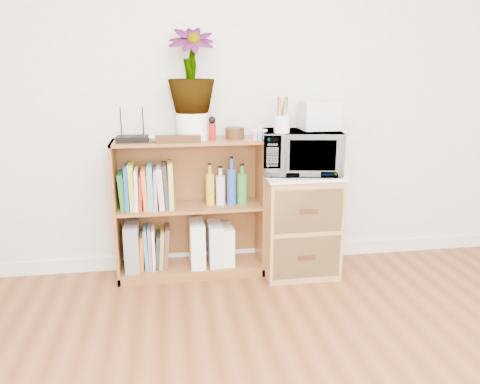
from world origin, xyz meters
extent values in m
cube|color=white|center=(0.00, 2.24, 0.05)|extent=(4.00, 0.02, 0.10)
cube|color=brown|center=(-0.35, 2.10, 0.47)|extent=(1.00, 0.30, 0.95)
cube|color=#9E7542|center=(0.40, 2.02, 0.35)|extent=(0.50, 0.45, 0.70)
imported|color=silver|center=(0.40, 2.02, 0.86)|extent=(0.57, 0.43, 0.29)
cylinder|color=white|center=(0.24, 1.94, 1.06)|extent=(0.10, 0.10, 0.11)
cube|color=silver|center=(0.53, 2.06, 1.10)|extent=(0.24, 0.20, 0.19)
cube|color=black|center=(-0.71, 2.08, 0.97)|extent=(0.20, 0.14, 0.04)
imported|color=silver|center=(-0.54, 2.07, 0.97)|extent=(0.13, 0.13, 0.03)
cylinder|color=white|center=(-0.32, 2.12, 1.04)|extent=(0.21, 0.21, 0.18)
imported|color=#38762F|center=(-0.32, 2.12, 1.39)|extent=(0.30, 0.30, 0.54)
cube|color=#33170D|center=(-0.42, 2.00, 0.97)|extent=(0.29, 0.07, 0.05)
cylinder|color=maroon|center=(-0.19, 2.06, 1.01)|extent=(0.05, 0.05, 0.11)
cylinder|color=#38210F|center=(-0.04, 2.11, 0.99)|extent=(0.13, 0.13, 0.07)
cube|color=pink|center=(0.11, 2.01, 0.98)|extent=(0.10, 0.04, 0.05)
cube|color=gray|center=(-0.75, 2.10, 0.23)|extent=(0.10, 0.26, 0.32)
cube|color=white|center=(-0.31, 2.09, 0.23)|extent=(0.10, 0.25, 0.31)
cube|color=silver|center=(-0.18, 2.09, 0.22)|extent=(0.09, 0.23, 0.29)
cube|color=white|center=(-0.10, 2.09, 0.20)|extent=(0.08, 0.21, 0.27)
cube|color=#1E732D|center=(-0.79, 2.10, 0.62)|extent=(0.05, 0.20, 0.24)
cube|color=#1D49AE|center=(-0.76, 2.10, 0.65)|extent=(0.02, 0.20, 0.29)
cube|color=gold|center=(-0.73, 2.10, 0.65)|extent=(0.04, 0.20, 0.31)
cube|color=silver|center=(-0.70, 2.10, 0.63)|extent=(0.03, 0.20, 0.27)
cube|color=red|center=(-0.67, 2.10, 0.62)|extent=(0.03, 0.20, 0.23)
cube|color=orange|center=(-0.64, 2.10, 0.64)|extent=(0.04, 0.20, 0.27)
cube|color=#46AAA3|center=(-0.61, 2.10, 0.65)|extent=(0.04, 0.20, 0.29)
cube|color=#A374AF|center=(-0.58, 2.10, 0.63)|extent=(0.03, 0.20, 0.26)
cube|color=beige|center=(-0.54, 2.10, 0.64)|extent=(0.05, 0.20, 0.28)
cube|color=#2A2A2A|center=(-0.51, 2.10, 0.65)|extent=(0.04, 0.20, 0.30)
cube|color=#BBBA56|center=(-0.47, 2.10, 0.65)|extent=(0.03, 0.20, 0.31)
cylinder|color=gold|center=(-0.21, 2.10, 0.64)|extent=(0.06, 0.06, 0.28)
cylinder|color=silver|center=(-0.14, 2.10, 0.63)|extent=(0.06, 0.06, 0.26)
cylinder|color=#2645B4|center=(-0.06, 2.10, 0.66)|extent=(0.06, 0.06, 0.32)
cylinder|color=#2E7F2E|center=(0.01, 2.10, 0.63)|extent=(0.07, 0.07, 0.27)
cube|color=#BC5721|center=(-0.69, 2.10, 0.19)|extent=(0.04, 0.19, 0.24)
cube|color=teal|center=(-0.66, 2.10, 0.21)|extent=(0.03, 0.19, 0.28)
cube|color=slate|center=(-0.63, 2.10, 0.22)|extent=(0.02, 0.19, 0.29)
cube|color=#FFE0C6|center=(-0.61, 2.10, 0.21)|extent=(0.02, 0.19, 0.28)
cube|color=#272727|center=(-0.58, 2.10, 0.19)|extent=(0.04, 0.19, 0.24)
cube|color=olive|center=(-0.55, 2.10, 0.20)|extent=(0.05, 0.19, 0.26)
cube|color=#51372E|center=(-0.52, 2.10, 0.21)|extent=(0.06, 0.19, 0.29)
camera|label=1|loc=(-0.50, -0.98, 1.42)|focal=35.00mm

